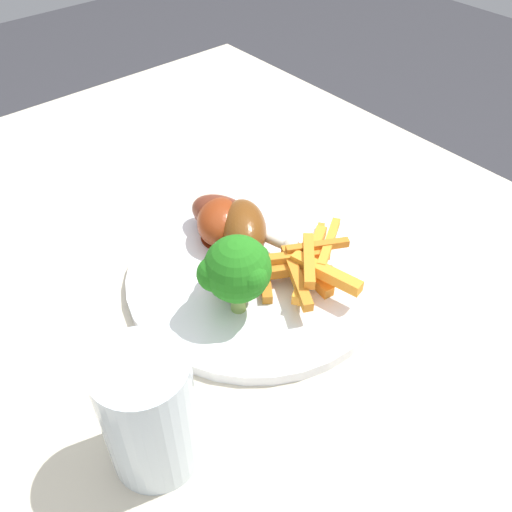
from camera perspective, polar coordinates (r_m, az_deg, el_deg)
name	(u,v)px	position (r m, az deg, el deg)	size (l,w,h in m)	color
dining_table	(205,353)	(0.67, -5.16, -9.81)	(0.93, 0.80, 0.74)	beige
dinner_plate	(256,275)	(0.57, 0.00, -1.93)	(0.26, 0.26, 0.01)	white
broccoli_floret_front	(231,264)	(0.52, -2.58, -0.78)	(0.05, 0.04, 0.05)	#7FB052
broccoli_floret_middle	(238,270)	(0.50, -1.81, -1.43)	(0.06, 0.07, 0.08)	#84A24D
carrot_fries_pile	(300,265)	(0.55, 4.47, -0.90)	(0.12, 0.15, 0.03)	orange
chicken_drumstick_near	(221,225)	(0.59, -3.59, 3.14)	(0.11, 0.10, 0.04)	#631E0B
chicken_drumstick_far	(242,230)	(0.58, -1.46, 2.62)	(0.12, 0.10, 0.05)	#4D230C
chicken_drumstick_extra	(229,219)	(0.60, -2.73, 3.77)	(0.14, 0.07, 0.04)	#4D1C12
water_glass	(149,413)	(0.42, -10.79, -15.37)	(0.07, 0.07, 0.11)	silver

